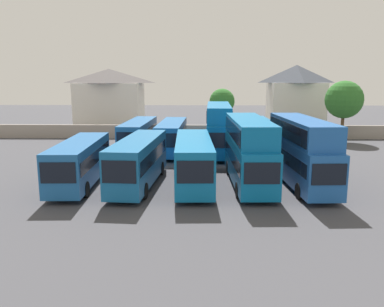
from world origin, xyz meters
TOP-DOWN VIEW (x-y plane):
  - ground at (0.00, 18.00)m, footprint 140.00×140.00m
  - depot_boundary_wall at (0.00, 23.47)m, footprint 56.00×0.50m
  - bus_1 at (-8.39, -0.00)m, footprint 2.95×10.34m
  - bus_2 at (-3.94, 0.04)m, footprint 3.18×10.91m
  - bus_3 at (0.18, 0.32)m, footprint 3.01×11.18m
  - bus_4 at (4.34, 0.49)m, footprint 2.90×11.04m
  - bus_5 at (8.27, 0.32)m, footprint 3.08×10.92m
  - bus_6 at (-6.06, 13.44)m, footprint 2.81×10.86m
  - bus_7 at (-2.42, 13.18)m, footprint 2.80×10.99m
  - bus_8 at (2.62, 13.21)m, footprint 2.78×11.88m
  - bus_9 at (7.12, 13.15)m, footprint 2.77×10.87m
  - house_terrace_left at (-13.58, 32.80)m, footprint 10.32×7.51m
  - house_terrace_centre at (15.13, 31.85)m, footprint 8.28×7.00m
  - tree_left_of_lot at (3.64, 25.97)m, footprint 3.50×3.50m
  - tree_behind_wall at (18.78, 21.47)m, footprint 4.73×4.73m

SIDE VIEW (x-z plane):
  - ground at x=0.00m, z-range 0.00..0.00m
  - depot_boundary_wall at x=0.00m, z-range 0.00..1.80m
  - bus_1 at x=-8.39m, z-range 0.24..3.57m
  - bus_7 at x=-2.42m, z-range 0.24..3.60m
  - bus_6 at x=-6.06m, z-range 0.24..3.67m
  - bus_3 at x=0.18m, z-range 0.25..3.78m
  - bus_9 at x=7.12m, z-range 0.25..3.78m
  - bus_2 at x=-3.94m, z-range 0.25..3.79m
  - bus_4 at x=4.34m, z-range 0.32..5.33m
  - bus_5 at x=8.27m, z-range 0.31..5.36m
  - bus_8 at x=2.62m, z-range 0.32..5.55m
  - house_terrace_left at x=-13.58m, z-range 0.08..9.47m
  - tree_left_of_lot at x=3.64m, z-range 1.50..8.07m
  - house_terrace_centre at x=15.13m, z-range 0.10..10.02m
  - tree_behind_wall at x=18.78m, z-range 1.46..9.14m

